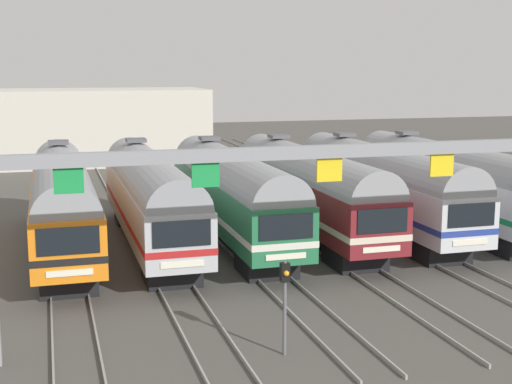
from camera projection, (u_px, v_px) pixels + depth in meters
The scene contains 11 objects.
ground_plane at pixel (270, 238), 38.47m from camera, with size 160.00×160.00×0.00m, color #4C4944.
track_bed at pixel (203, 187), 54.55m from camera, with size 22.71×70.00×0.15m.
commuter_train_orange at pixel (62, 199), 35.10m from camera, with size 2.88×18.06×5.05m.
commuter_train_stainless at pixel (149, 195), 36.26m from camera, with size 2.88×18.06×5.05m.
commuter_train_green at pixel (231, 191), 37.43m from camera, with size 2.88×18.06×5.05m.
commuter_train_maroon at pixel (308, 187), 38.60m from camera, with size 2.88×18.06×5.05m.
commuter_train_silver at pixel (380, 183), 39.76m from camera, with size 2.88×18.06×5.05m.
commuter_train_white at pixel (448, 180), 40.93m from camera, with size 2.88×18.06×5.05m.
catenary_gantry at pixel (387, 175), 24.78m from camera, with size 26.45×0.44×6.97m.
yard_signal_mast at pixel (285, 290), 22.54m from camera, with size 0.28×0.35×3.07m.
maintenance_building at pixel (88, 126), 68.52m from camera, with size 22.06×10.00×6.95m, color beige.
Camera 1 is at (-11.16, -35.79, 9.03)m, focal length 50.58 mm.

